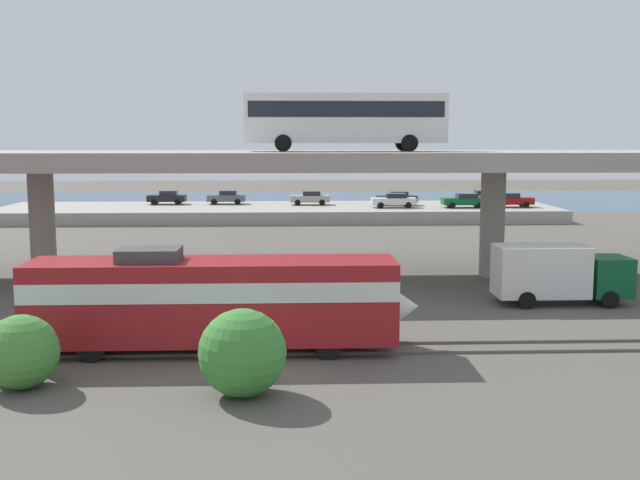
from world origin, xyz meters
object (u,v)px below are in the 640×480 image
train_locomotive (231,297)px  parked_car_7 (465,200)px  parked_car_0 (482,197)px  service_truck_west (557,273)px  transit_bus_on_overpass (345,117)px  parked_car_3 (167,197)px  parked_car_2 (227,197)px  parked_car_6 (394,200)px  parked_car_4 (397,198)px  parked_car_5 (310,198)px  parked_car_1 (510,200)px

train_locomotive → parked_car_7: size_ratio=3.32×
parked_car_0 → service_truck_west: bearing=80.4°
transit_bus_on_overpass → parked_car_3: transit_bus_on_overpass is taller
transit_bus_on_overpass → parked_car_7: transit_bus_on_overpass is taller
transit_bus_on_overpass → parked_car_3: 41.95m
parked_car_0 → parked_car_2: same height
train_locomotive → parked_car_7: bearing=67.0°
parked_car_2 → service_truck_west: bearing=114.2°
parked_car_7 → parked_car_3: bearing=-9.6°
service_truck_west → parked_car_6: (-2.77, 40.84, 0.42)m
parked_car_7 → transit_bus_on_overpass: bearing=65.2°
transit_bus_on_overpass → parked_car_4: size_ratio=2.77×
service_truck_west → parked_car_3: (-27.17, 45.89, 0.42)m
parked_car_0 → parked_car_6: size_ratio=0.87×
parked_car_5 → parked_car_6: bearing=156.5°
train_locomotive → parked_car_0: bearing=66.1°
train_locomotive → parked_car_2: bearing=94.9°
parked_car_1 → parked_car_5: (-21.02, 3.66, -0.00)m
parked_car_5 → service_truck_west: bearing=104.4°
transit_bus_on_overpass → parked_car_0: bearing=64.1°
parked_car_0 → parked_car_6: same height
parked_car_0 → parked_car_7: size_ratio=0.87×
parked_car_2 → parked_car_5: bearing=171.8°
parked_car_4 → parked_car_2: bearing=-6.7°
parked_car_6 → transit_bus_on_overpass: bearing=77.0°
parked_car_4 → parked_car_0: bearing=-172.2°
parked_car_7 → parked_car_5: bearing=-14.2°
transit_bus_on_overpass → parked_car_7: (14.95, 32.29, -7.68)m
train_locomotive → parked_car_6: train_locomotive is taller
parked_car_7 → parked_car_6: bearing=-2.3°
service_truck_west → parked_car_1: service_truck_west is taller
train_locomotive → service_truck_west: train_locomotive is taller
parked_car_3 → parked_car_4: bearing=175.1°
transit_bus_on_overpass → parked_car_3: size_ratio=2.90×
parked_car_0 → parked_car_5: bearing=1.3°
parked_car_2 → parked_car_5: 9.28m
parked_car_2 → parked_car_3: same height
train_locomotive → parked_car_2: size_ratio=3.72×
parked_car_0 → parked_car_7: 5.39m
parked_car_1 → parked_car_5: bearing=170.1°
transit_bus_on_overpass → parked_car_2: (-10.34, 37.68, -7.68)m
parked_car_3 → parked_car_7: size_ratio=0.89×
transit_bus_on_overpass → parked_car_6: (7.54, 32.59, -7.68)m
train_locomotive → parked_car_3: train_locomotive is taller
train_locomotive → transit_bus_on_overpass: transit_bus_on_overpass is taller
parked_car_6 → parked_car_2: bearing=-15.9°
service_truck_west → parked_car_2: 50.36m
parked_car_6 → parked_car_4: bearing=-104.2°
parked_car_1 → parked_car_2: (-30.21, 4.98, -0.00)m
parked_car_0 → parked_car_4: size_ratio=0.93×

